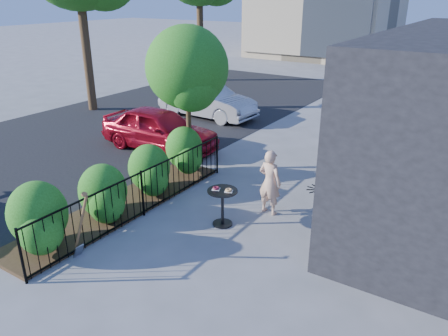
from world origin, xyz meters
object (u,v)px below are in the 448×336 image
Objects in this scene: woman at (270,182)px; car_red at (159,129)px; cafe_table at (222,201)px; shovel at (81,229)px; patio_tree at (188,73)px; car_silver at (207,101)px.

woman reaches higher than car_red.
woman is (0.59, 1.05, 0.19)m from cafe_table.
shovel reaches higher than cafe_table.
shovel is 0.38× the size of car_red.
shovel is at bearing -120.37° from cafe_table.
car_red is (-5.03, 2.02, -0.09)m from woman.
shovel reaches higher than car_red.
patio_tree is 4.47× the size of cafe_table.
car_silver is at bearing -40.35° from woman.
patio_tree is 0.95× the size of car_silver.
woman reaches higher than car_silver.
cafe_table is 1.22m from woman.
shovel is at bearing -154.32° from car_red.
patio_tree is at bearing -14.44° from woman.
woman reaches higher than cafe_table.
cafe_table is 0.59× the size of shovel.
patio_tree reaches higher than woman.
cafe_table is at bearing -40.78° from patio_tree.
patio_tree reaches higher than car_red.
shovel is (-2.08, -3.60, -0.11)m from woman.
car_red is (-4.44, 3.07, 0.10)m from cafe_table.
car_red is (-1.97, 0.94, -2.09)m from patio_tree.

